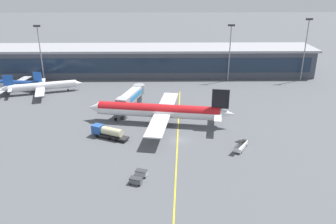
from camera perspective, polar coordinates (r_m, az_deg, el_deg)
name	(u,v)px	position (r m, az deg, el deg)	size (l,w,h in m)	color
ground_plane	(179,140)	(93.60, 1.84, -4.72)	(700.00, 700.00, 0.00)	#515459
apron_lead_in_line	(178,137)	(95.38, 1.64, -4.19)	(0.30, 80.00, 0.01)	yellow
terminal_building	(136,60)	(156.81, -5.46, 8.60)	(159.89, 20.42, 12.32)	#424751
main_airliner	(159,111)	(102.30, -1.46, 0.22)	(44.60, 35.67, 11.69)	white
jet_bridge	(132,96)	(113.05, -6.04, 2.76)	(8.34, 17.80, 6.86)	#B2B7BC
fuel_tanker	(108,132)	(95.64, -10.07, -3.31)	(10.84, 6.86, 3.25)	#232326
belt_loader	(241,146)	(90.51, 12.11, -5.52)	(4.66, 6.63, 3.49)	white
baggage_cart_0	(136,181)	(75.17, -5.41, -11.38)	(3.01, 2.33, 1.48)	#595B60
baggage_cart_1	(141,173)	(77.64, -4.46, -10.16)	(3.01, 2.33, 1.48)	#B2B7BC
commuter_jet_far	(11,83)	(147.26, -24.75, 4.36)	(28.71, 22.90, 7.64)	silver
commuter_jet_near	(43,86)	(138.60, -20.26, 4.10)	(29.16, 23.38, 8.02)	white
apron_light_mast_0	(230,49)	(145.66, 10.33, 10.41)	(2.80, 0.50, 23.69)	gray
apron_light_mast_1	(305,45)	(154.50, 22.03, 10.30)	(2.80, 0.50, 26.03)	gray
apron_light_mast_2	(40,49)	(151.71, -20.64, 9.81)	(2.80, 0.50, 23.58)	gray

